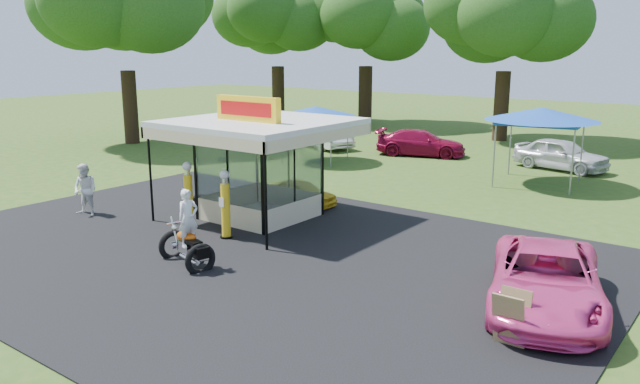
{
  "coord_description": "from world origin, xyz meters",
  "views": [
    {
      "loc": [
        12.06,
        -10.28,
        5.73
      ],
      "look_at": [
        1.3,
        4.0,
        1.56
      ],
      "focal_mm": 35.0,
      "sensor_mm": 36.0,
      "label": 1
    }
  ],
  "objects_px": {
    "gas_pump_right": "(226,206)",
    "pink_sedan": "(546,280)",
    "kiosk_car": "(301,193)",
    "bg_car_a": "(320,133)",
    "bg_car_b": "(421,143)",
    "motorcycle": "(188,235)",
    "bg_car_c": "(561,154)",
    "a_frame_sign": "(511,319)",
    "tent_east": "(542,115)",
    "spectator_west": "(85,190)",
    "gas_station_kiosk": "(260,167)",
    "tent_west": "(315,112)",
    "gas_pump_left": "(188,197)"
  },
  "relations": [
    {
      "from": "gas_station_kiosk",
      "to": "a_frame_sign",
      "type": "bearing_deg",
      "value": -21.56
    },
    {
      "from": "gas_pump_left",
      "to": "pink_sedan",
      "type": "relative_size",
      "value": 0.43
    },
    {
      "from": "gas_station_kiosk",
      "to": "kiosk_car",
      "type": "height_order",
      "value": "gas_station_kiosk"
    },
    {
      "from": "gas_pump_right",
      "to": "bg_car_a",
      "type": "distance_m",
      "value": 18.18
    },
    {
      "from": "gas_pump_left",
      "to": "kiosk_car",
      "type": "bearing_deg",
      "value": 77.14
    },
    {
      "from": "gas_pump_left",
      "to": "bg_car_a",
      "type": "bearing_deg",
      "value": 112.88
    },
    {
      "from": "gas_pump_right",
      "to": "a_frame_sign",
      "type": "relative_size",
      "value": 1.92
    },
    {
      "from": "gas_pump_right",
      "to": "pink_sedan",
      "type": "height_order",
      "value": "gas_pump_right"
    },
    {
      "from": "motorcycle",
      "to": "tent_west",
      "type": "xyz_separation_m",
      "value": [
        -6.84,
        14.54,
        1.69
      ]
    },
    {
      "from": "tent_west",
      "to": "bg_car_c",
      "type": "bearing_deg",
      "value": 26.09
    },
    {
      "from": "kiosk_car",
      "to": "bg_car_b",
      "type": "height_order",
      "value": "bg_car_b"
    },
    {
      "from": "bg_car_c",
      "to": "tent_east",
      "type": "distance_m",
      "value": 4.45
    },
    {
      "from": "spectator_west",
      "to": "tent_east",
      "type": "distance_m",
      "value": 18.27
    },
    {
      "from": "pink_sedan",
      "to": "bg_car_a",
      "type": "relative_size",
      "value": 1.05
    },
    {
      "from": "kiosk_car",
      "to": "spectator_west",
      "type": "relative_size",
      "value": 1.55
    },
    {
      "from": "kiosk_car",
      "to": "spectator_west",
      "type": "height_order",
      "value": "spectator_west"
    },
    {
      "from": "a_frame_sign",
      "to": "tent_east",
      "type": "xyz_separation_m",
      "value": [
        -4.49,
        15.22,
        2.39
      ]
    },
    {
      "from": "bg_car_b",
      "to": "motorcycle",
      "type": "bearing_deg",
      "value": 171.39
    },
    {
      "from": "motorcycle",
      "to": "spectator_west",
      "type": "xyz_separation_m",
      "value": [
        -6.8,
        1.36,
        0.05
      ]
    },
    {
      "from": "gas_pump_left",
      "to": "spectator_west",
      "type": "relative_size",
      "value": 1.19
    },
    {
      "from": "gas_pump_left",
      "to": "tent_east",
      "type": "bearing_deg",
      "value": 63.18
    },
    {
      "from": "motorcycle",
      "to": "bg_car_b",
      "type": "xyz_separation_m",
      "value": [
        -3.37,
        19.35,
        -0.17
      ]
    },
    {
      "from": "bg_car_a",
      "to": "motorcycle",
      "type": "bearing_deg",
      "value": -132.73
    },
    {
      "from": "gas_pump_left",
      "to": "spectator_west",
      "type": "height_order",
      "value": "gas_pump_left"
    },
    {
      "from": "spectator_west",
      "to": "tent_west",
      "type": "bearing_deg",
      "value": 74.28
    },
    {
      "from": "kiosk_car",
      "to": "pink_sedan",
      "type": "relative_size",
      "value": 0.55
    },
    {
      "from": "gas_station_kiosk",
      "to": "motorcycle",
      "type": "relative_size",
      "value": 2.45
    },
    {
      "from": "motorcycle",
      "to": "bg_car_c",
      "type": "relative_size",
      "value": 0.5
    },
    {
      "from": "gas_pump_right",
      "to": "gas_pump_left",
      "type": "bearing_deg",
      "value": 176.01
    },
    {
      "from": "kiosk_car",
      "to": "tent_west",
      "type": "bearing_deg",
      "value": 33.95
    },
    {
      "from": "motorcycle",
      "to": "bg_car_a",
      "type": "distance_m",
      "value": 20.69
    },
    {
      "from": "motorcycle",
      "to": "bg_car_c",
      "type": "xyz_separation_m",
      "value": [
        3.87,
        19.78,
        -0.11
      ]
    },
    {
      "from": "tent_east",
      "to": "bg_car_b",
      "type": "bearing_deg",
      "value": 155.14
    },
    {
      "from": "gas_pump_left",
      "to": "bg_car_c",
      "type": "bearing_deg",
      "value": 69.04
    },
    {
      "from": "gas_pump_left",
      "to": "tent_east",
      "type": "distance_m",
      "value": 15.19
    },
    {
      "from": "gas_pump_left",
      "to": "bg_car_a",
      "type": "relative_size",
      "value": 0.45
    },
    {
      "from": "gas_pump_right",
      "to": "tent_east",
      "type": "height_order",
      "value": "tent_east"
    },
    {
      "from": "pink_sedan",
      "to": "bg_car_a",
      "type": "distance_m",
      "value": 23.76
    },
    {
      "from": "gas_pump_right",
      "to": "pink_sedan",
      "type": "xyz_separation_m",
      "value": [
        9.47,
        0.53,
        -0.32
      ]
    },
    {
      "from": "bg_car_a",
      "to": "kiosk_car",
      "type": "bearing_deg",
      "value": -125.9
    },
    {
      "from": "gas_pump_right",
      "to": "bg_car_b",
      "type": "height_order",
      "value": "gas_pump_right"
    },
    {
      "from": "gas_pump_right",
      "to": "pink_sedan",
      "type": "distance_m",
      "value": 9.49
    },
    {
      "from": "spectator_west",
      "to": "bg_car_b",
      "type": "bearing_deg",
      "value": 63.34
    },
    {
      "from": "gas_pump_right",
      "to": "tent_west",
      "type": "relative_size",
      "value": 0.53
    },
    {
      "from": "a_frame_sign",
      "to": "tent_west",
      "type": "xyz_separation_m",
      "value": [
        -15.37,
        13.84,
        1.98
      ]
    },
    {
      "from": "gas_pump_right",
      "to": "a_frame_sign",
      "type": "height_order",
      "value": "gas_pump_right"
    },
    {
      "from": "pink_sedan",
      "to": "bg_car_a",
      "type": "xyz_separation_m",
      "value": [
        -17.99,
        15.53,
        0.09
      ]
    },
    {
      "from": "kiosk_car",
      "to": "bg_car_a",
      "type": "height_order",
      "value": "bg_car_a"
    },
    {
      "from": "pink_sedan",
      "to": "bg_car_c",
      "type": "bearing_deg",
      "value": 86.91
    },
    {
      "from": "gas_station_kiosk",
      "to": "motorcycle",
      "type": "bearing_deg",
      "value": -69.94
    }
  ]
}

